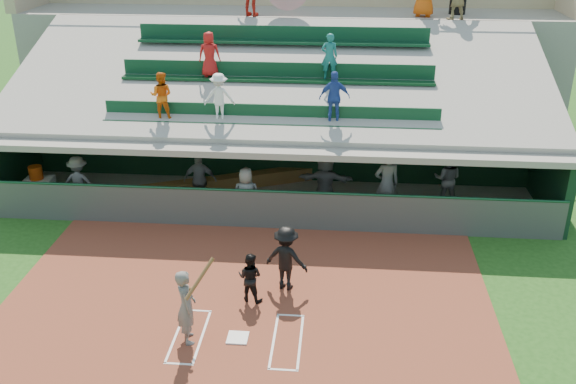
# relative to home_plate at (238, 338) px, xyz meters

# --- Properties ---
(ground) EXTENTS (100.00, 100.00, 0.00)m
(ground) POSITION_rel_home_plate_xyz_m (0.00, 0.00, -0.04)
(ground) COLOR #1E4A15
(ground) RESTS_ON ground
(dirt_slab) EXTENTS (11.00, 9.00, 0.02)m
(dirt_slab) POSITION_rel_home_plate_xyz_m (0.00, 0.50, -0.03)
(dirt_slab) COLOR brown
(dirt_slab) RESTS_ON ground
(home_plate) EXTENTS (0.43, 0.43, 0.03)m
(home_plate) POSITION_rel_home_plate_xyz_m (0.00, 0.00, 0.00)
(home_plate) COLOR silver
(home_plate) RESTS_ON dirt_slab
(batters_box_chalk) EXTENTS (2.65, 1.85, 0.01)m
(batters_box_chalk) POSITION_rel_home_plate_xyz_m (0.00, 0.00, -0.01)
(batters_box_chalk) COLOR white
(batters_box_chalk) RESTS_ON dirt_slab
(dugout_floor) EXTENTS (16.00, 3.50, 0.04)m
(dugout_floor) POSITION_rel_home_plate_xyz_m (0.00, 6.75, -0.02)
(dugout_floor) COLOR #9A978C
(dugout_floor) RESTS_ON ground
(concourse_slab) EXTENTS (20.00, 3.00, 4.60)m
(concourse_slab) POSITION_rel_home_plate_xyz_m (0.00, 13.50, 2.26)
(concourse_slab) COLOR gray
(concourse_slab) RESTS_ON ground
(grandstand) EXTENTS (20.40, 10.40, 7.80)m
(grandstand) POSITION_rel_home_plate_xyz_m (-0.01, 10.51, 2.23)
(grandstand) COLOR #484D48
(grandstand) RESTS_ON ground
(batter_at_plate) EXTENTS (0.92, 0.77, 1.95)m
(batter_at_plate) POSITION_rel_home_plate_xyz_m (-0.99, -0.13, 0.81)
(batter_at_plate) COLOR #555752
(batter_at_plate) RESTS_ON dirt_slab
(catcher) EXTENTS (0.67, 0.58, 1.18)m
(catcher) POSITION_rel_home_plate_xyz_m (0.07, 1.44, 0.57)
(catcher) COLOR black
(catcher) RESTS_ON dirt_slab
(home_umpire) EXTENTS (1.14, 0.84, 1.57)m
(home_umpire) POSITION_rel_home_plate_xyz_m (0.83, 2.02, 0.77)
(home_umpire) COLOR black
(home_umpire) RESTS_ON dirt_slab
(dugout_bench) EXTENTS (12.95, 5.90, 0.42)m
(dugout_bench) POSITION_rel_home_plate_xyz_m (-0.09, 8.08, 0.21)
(dugout_bench) COLOR olive
(dugout_bench) RESTS_ON dugout_floor
(white_table) EXTENTS (0.83, 0.64, 0.71)m
(white_table) POSITION_rel_home_plate_xyz_m (-6.96, 6.16, 0.36)
(white_table) COLOR white
(white_table) RESTS_ON dugout_floor
(water_cooler) EXTENTS (0.40, 0.40, 0.40)m
(water_cooler) POSITION_rel_home_plate_xyz_m (-7.00, 6.13, 0.91)
(water_cooler) COLOR #C5430B
(water_cooler) RESTS_ON white_table
(dugout_player_a) EXTENTS (1.06, 0.64, 1.59)m
(dugout_player_a) POSITION_rel_home_plate_xyz_m (-5.54, 5.78, 0.80)
(dugout_player_a) COLOR #535651
(dugout_player_a) RESTS_ON dugout_floor
(dugout_player_b) EXTENTS (0.98, 0.44, 1.65)m
(dugout_player_b) POSITION_rel_home_plate_xyz_m (-2.07, 6.20, 0.83)
(dugout_player_b) COLOR #5B5D58
(dugout_player_b) RESTS_ON dugout_floor
(dugout_player_c) EXTENTS (0.83, 0.59, 1.60)m
(dugout_player_c) POSITION_rel_home_plate_xyz_m (-0.57, 5.32, 0.81)
(dugout_player_c) COLOR #61645F
(dugout_player_c) RESTS_ON dugout_floor
(dugout_player_d) EXTENTS (1.61, 0.59, 1.71)m
(dugout_player_d) POSITION_rel_home_plate_xyz_m (1.58, 6.29, 0.86)
(dugout_player_d) COLOR #51534F
(dugout_player_d) RESTS_ON dugout_floor
(dugout_player_e) EXTENTS (0.82, 0.64, 1.99)m
(dugout_player_e) POSITION_rel_home_plate_xyz_m (3.31, 5.95, 1.00)
(dugout_player_e) COLOR #5C5E59
(dugout_player_e) RESTS_ON dugout_floor
(dugout_player_f) EXTENTS (0.91, 0.79, 1.63)m
(dugout_player_f) POSITION_rel_home_plate_xyz_m (5.15, 6.93, 0.82)
(dugout_player_f) COLOR #5C5F5A
(dugout_player_f) RESTS_ON dugout_floor
(trash_bin) EXTENTS (0.58, 0.58, 0.87)m
(trash_bin) POSITION_rel_home_plate_xyz_m (5.99, 13.35, 5.00)
(trash_bin) COLOR black
(trash_bin) RESTS_ON concourse_slab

